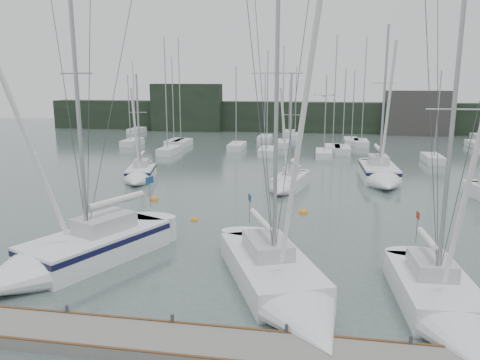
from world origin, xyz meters
name	(u,v)px	position (x,y,z in m)	size (l,w,h in m)	color
ground	(247,288)	(0.00, 0.00, 0.00)	(160.00, 160.00, 0.00)	#4D5D59
dock	(223,348)	(0.00, -5.00, 0.20)	(24.00, 2.00, 0.40)	slate
far_treeline	(304,117)	(0.00, 62.00, 2.50)	(90.00, 4.00, 5.00)	black
far_building_left	(187,108)	(-20.00, 60.00, 4.00)	(12.00, 3.00, 8.00)	black
far_building_right	(418,113)	(18.00, 60.00, 3.50)	(10.00, 3.00, 7.00)	#3D3B38
mast_forest	(309,143)	(1.47, 44.06, 0.47)	(58.08, 26.29, 14.79)	silver
sailboat_near_left	(62,258)	(-8.70, 0.29, 0.65)	(7.15, 10.67, 15.25)	silver
sailboat_near_center	(287,291)	(1.79, -1.20, 0.53)	(6.77, 10.58, 15.33)	silver
sailboat_near_right	(447,311)	(7.64, -1.81, 0.52)	(3.23, 8.56, 13.06)	silver
sailboat_mid_a	(139,175)	(-12.59, 19.48, 0.53)	(3.64, 6.83, 9.92)	silver
sailboat_mid_c	(286,184)	(0.33, 18.19, 0.51)	(3.37, 6.88, 9.95)	silver
sailboat_mid_d	(381,176)	(8.13, 22.23, 0.67)	(3.14, 8.92, 14.13)	silver
buoy_a	(195,220)	(-4.78, 9.08, 0.00)	(0.45, 0.45, 0.45)	orange
buoy_b	(303,213)	(1.94, 11.93, 0.00)	(0.58, 0.58, 0.58)	orange
buoy_c	(154,200)	(-9.08, 13.54, 0.00)	(0.61, 0.61, 0.61)	orange
seagull	(324,95)	(2.98, 3.16, 8.06)	(0.87, 0.45, 0.18)	white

